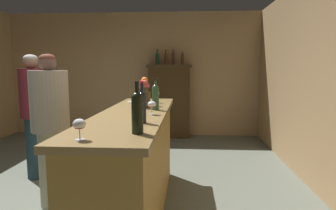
# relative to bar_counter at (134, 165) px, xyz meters

# --- Properties ---
(floor) EXTENTS (9.28, 9.28, 0.00)m
(floor) POSITION_rel_bar_counter_xyz_m (-0.69, 0.09, -0.54)
(floor) COLOR slate
(floor) RESTS_ON ground
(wall_back) EXTENTS (5.63, 0.12, 2.69)m
(wall_back) POSITION_rel_bar_counter_xyz_m (-0.69, 3.72, 0.80)
(wall_back) COLOR tan
(wall_back) RESTS_ON ground
(bar_counter) EXTENTS (0.64, 2.52, 1.07)m
(bar_counter) POSITION_rel_bar_counter_xyz_m (0.00, 0.00, 0.00)
(bar_counter) COLOR olive
(bar_counter) RESTS_ON ground
(display_cabinet) EXTENTS (0.95, 0.37, 1.56)m
(display_cabinet) POSITION_rel_bar_counter_xyz_m (0.13, 3.44, 0.28)
(display_cabinet) COLOR #3A2812
(display_cabinet) RESTS_ON ground
(wine_bottle_pinot) EXTENTS (0.08, 0.08, 0.35)m
(wine_bottle_pinot) POSITION_rel_bar_counter_xyz_m (0.20, -0.90, 0.69)
(wine_bottle_pinot) COLOR black
(wine_bottle_pinot) RESTS_ON bar_counter
(wine_bottle_chardonnay) EXTENTS (0.06, 0.06, 0.33)m
(wine_bottle_chardonnay) POSITION_rel_bar_counter_xyz_m (0.17, -0.53, 0.67)
(wine_bottle_chardonnay) COLOR #1D2330
(wine_bottle_chardonnay) RESTS_ON bar_counter
(wine_bottle_riesling) EXTENTS (0.07, 0.07, 0.32)m
(wine_bottle_riesling) POSITION_rel_bar_counter_xyz_m (0.20, 0.17, 0.68)
(wine_bottle_riesling) COLOR #2C4E30
(wine_bottle_riesling) RESTS_ON bar_counter
(wine_glass_front) EXTENTS (0.08, 0.08, 0.13)m
(wine_glass_front) POSITION_rel_bar_counter_xyz_m (-0.12, -1.10, 0.62)
(wine_glass_front) COLOR white
(wine_glass_front) RESTS_ON bar_counter
(wine_glass_mid) EXTENTS (0.07, 0.07, 0.15)m
(wine_glass_mid) POSITION_rel_bar_counter_xyz_m (0.14, 0.77, 0.65)
(wine_glass_mid) COLOR white
(wine_glass_mid) RESTS_ON bar_counter
(wine_glass_rear) EXTENTS (0.08, 0.08, 0.13)m
(wine_glass_rear) POSITION_rel_bar_counter_xyz_m (0.20, -0.13, 0.62)
(wine_glass_rear) COLOR white
(wine_glass_rear) RESTS_ON bar_counter
(wine_glass_spare) EXTENTS (0.07, 0.07, 0.13)m
(wine_glass_spare) POSITION_rel_bar_counter_xyz_m (0.17, 0.45, 0.63)
(wine_glass_spare) COLOR white
(wine_glass_spare) RESTS_ON bar_counter
(flower_arrangement) EXTENTS (0.15, 0.17, 0.33)m
(flower_arrangement) POSITION_rel_bar_counter_xyz_m (0.05, 0.33, 0.68)
(flower_arrangement) COLOR #4B3C20
(flower_arrangement) RESTS_ON bar_counter
(cheese_plate) EXTENTS (0.18, 0.18, 0.01)m
(cheese_plate) POSITION_rel_bar_counter_xyz_m (-0.14, 0.81, 0.54)
(cheese_plate) COLOR white
(cheese_plate) RESTS_ON bar_counter
(display_bottle_left) EXTENTS (0.08, 0.08, 0.32)m
(display_bottle_left) POSITION_rel_bar_counter_xyz_m (-0.12, 3.44, 1.16)
(display_bottle_left) COLOR #14361D
(display_bottle_left) RESTS_ON display_cabinet
(display_bottle_midleft) EXTENTS (0.07, 0.07, 0.33)m
(display_bottle_midleft) POSITION_rel_bar_counter_xyz_m (0.06, 3.44, 1.17)
(display_bottle_midleft) COLOR #4E2D15
(display_bottle_midleft) RESTS_ON display_cabinet
(display_bottle_center) EXTENTS (0.07, 0.07, 0.33)m
(display_bottle_center) POSITION_rel_bar_counter_xyz_m (0.21, 3.44, 1.17)
(display_bottle_center) COLOR #4C281B
(display_bottle_center) RESTS_ON display_cabinet
(display_bottle_midright) EXTENTS (0.06, 0.06, 0.29)m
(display_bottle_midright) POSITION_rel_bar_counter_xyz_m (0.41, 3.44, 1.15)
(display_bottle_midright) COLOR #452F1C
(display_bottle_midright) RESTS_ON display_cabinet
(patron_near_entrance) EXTENTS (0.39, 0.39, 1.65)m
(patron_near_entrance) POSITION_rel_bar_counter_xyz_m (-0.93, 0.20, 0.35)
(patron_near_entrance) COLOR #B6B095
(patron_near_entrance) RESTS_ON ground
(patron_tall) EXTENTS (0.34, 0.34, 1.68)m
(patron_tall) POSITION_rel_bar_counter_xyz_m (-1.54, 0.97, 0.38)
(patron_tall) COLOR #203743
(patron_tall) RESTS_ON ground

